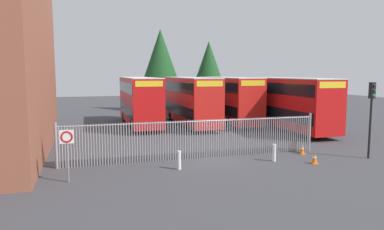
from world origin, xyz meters
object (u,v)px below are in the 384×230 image
object	(u,v)px
double_decker_bus_far_back	(228,98)
double_decker_bus_near_gate	(289,102)
speed_limit_sign_post	(67,143)
traffic_cone_mid_forecourt	(315,158)
traffic_light_kerbside	(371,106)
bollard_center_front	(274,153)
traffic_cone_by_gate	(302,149)
bollard_near_left	(179,160)
double_decker_bus_behind_fence_right	(139,99)
double_decker_bus_behind_fence_left	(190,99)

from	to	relation	value
double_decker_bus_far_back	double_decker_bus_near_gate	bearing A→B (deg)	-59.46
double_decker_bus_far_back	speed_limit_sign_post	xyz separation A→B (m)	(-13.89, -15.53, -0.65)
traffic_cone_mid_forecourt	traffic_light_kerbside	xyz separation A→B (m)	(3.68, 0.17, 2.70)
bollard_center_front	traffic_cone_by_gate	world-z (taller)	bollard_center_front
double_decker_bus_far_back	bollard_center_front	size ratio (longest dim) A/B	11.38
bollard_near_left	speed_limit_sign_post	xyz separation A→B (m)	(-5.22, -0.66, 1.30)
double_decker_bus_behind_fence_right	traffic_cone_mid_forecourt	xyz separation A→B (m)	(6.92, -16.52, -2.13)
speed_limit_sign_post	bollard_near_left	bearing A→B (deg)	7.21
bollard_near_left	traffic_cone_mid_forecourt	distance (m)	7.27
double_decker_bus_near_gate	bollard_near_left	size ratio (longest dim) A/B	11.38
double_decker_bus_behind_fence_left	traffic_cone_mid_forecourt	xyz separation A→B (m)	(2.40, -15.42, -2.13)
double_decker_bus_behind_fence_left	traffic_cone_mid_forecourt	distance (m)	15.75
double_decker_bus_near_gate	double_decker_bus_far_back	bearing A→B (deg)	120.54
double_decker_bus_near_gate	double_decker_bus_behind_fence_left	bearing A→B (deg)	144.15
double_decker_bus_far_back	speed_limit_sign_post	size ratio (longest dim) A/B	4.50
double_decker_bus_near_gate	bollard_near_left	xyz separation A→B (m)	(-11.95, -9.31, -1.95)
double_decker_bus_behind_fence_right	bollard_near_left	xyz separation A→B (m)	(-0.29, -15.56, -1.95)
double_decker_bus_behind_fence_right	double_decker_bus_far_back	size ratio (longest dim) A/B	1.00
double_decker_bus_behind_fence_left	double_decker_bus_behind_fence_right	world-z (taller)	same
double_decker_bus_behind_fence_left	traffic_light_kerbside	bearing A→B (deg)	-68.27
traffic_cone_mid_forecourt	traffic_light_kerbside	distance (m)	4.57
bollard_center_front	double_decker_bus_near_gate	bearing A→B (deg)	54.46
double_decker_bus_near_gate	speed_limit_sign_post	size ratio (longest dim) A/B	4.50
double_decker_bus_far_back	bollard_near_left	distance (m)	17.32
traffic_cone_by_gate	speed_limit_sign_post	xyz separation A→B (m)	(-13.12, -1.89, 1.49)
bollard_center_front	traffic_cone_by_gate	xyz separation A→B (m)	(2.49, 1.09, -0.19)
double_decker_bus_behind_fence_left	traffic_cone_by_gate	size ratio (longest dim) A/B	18.32
traffic_cone_by_gate	traffic_light_kerbside	xyz separation A→B (m)	(2.99, -2.02, 2.70)
traffic_cone_mid_forecourt	traffic_light_kerbside	size ratio (longest dim) A/B	0.14
bollard_near_left	bollard_center_front	bearing A→B (deg)	1.52
double_decker_bus_behind_fence_left	traffic_light_kerbside	distance (m)	16.43
double_decker_bus_behind_fence_left	speed_limit_sign_post	world-z (taller)	double_decker_bus_behind_fence_left
bollard_center_front	traffic_cone_by_gate	size ratio (longest dim) A/B	1.61
double_decker_bus_far_back	traffic_cone_mid_forecourt	xyz separation A→B (m)	(-1.46, -15.83, -2.13)
double_decker_bus_behind_fence_right	bollard_near_left	bearing A→B (deg)	-91.07
speed_limit_sign_post	traffic_light_kerbside	size ratio (longest dim) A/B	0.56
speed_limit_sign_post	traffic_light_kerbside	bearing A→B (deg)	-0.45
double_decker_bus_near_gate	traffic_cone_by_gate	xyz separation A→B (m)	(-4.05, -8.07, -2.13)
double_decker_bus_near_gate	double_decker_bus_behind_fence_left	world-z (taller)	same
double_decker_bus_far_back	bollard_near_left	xyz separation A→B (m)	(-8.67, -14.87, -1.95)
double_decker_bus_far_back	traffic_cone_mid_forecourt	bearing A→B (deg)	-95.29
double_decker_bus_far_back	bollard_center_front	bearing A→B (deg)	-102.49
double_decker_bus_near_gate	bollard_near_left	bearing A→B (deg)	-142.10
bollard_center_front	traffic_light_kerbside	xyz separation A→B (m)	(5.48, -0.93, 2.51)
traffic_light_kerbside	double_decker_bus_far_back	bearing A→B (deg)	98.06
traffic_cone_by_gate	traffic_cone_mid_forecourt	size ratio (longest dim) A/B	1.00
traffic_light_kerbside	double_decker_bus_behind_fence_right	bearing A→B (deg)	122.94
double_decker_bus_near_gate	traffic_light_kerbside	distance (m)	10.17
double_decker_bus_near_gate	double_decker_bus_behind_fence_left	size ratio (longest dim) A/B	1.00
double_decker_bus_behind_fence_right	traffic_cone_mid_forecourt	world-z (taller)	double_decker_bus_behind_fence_right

